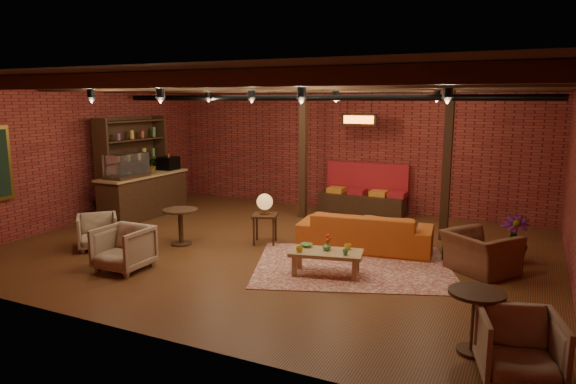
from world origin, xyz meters
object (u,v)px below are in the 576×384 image
at_px(armchair_a, 97,230).
at_px(side_table_book, 455,236).
at_px(armchair_far, 520,344).
at_px(sofa, 365,231).
at_px(coffee_table, 326,254).
at_px(side_table_lamp, 265,206).
at_px(round_table_left, 181,221).
at_px(plant_tall, 517,192).
at_px(round_table_right, 476,312).
at_px(armchair_b, 123,246).
at_px(armchair_right, 481,246).

distance_m(armchair_a, side_table_book, 6.64).
bearing_deg(side_table_book, armchair_far, -73.11).
relative_size(sofa, coffee_table, 1.97).
distance_m(coffee_table, armchair_a, 4.51).
bearing_deg(sofa, armchair_a, 17.20).
distance_m(side_table_lamp, round_table_left, 1.67).
distance_m(side_table_book, plant_tall, 1.29).
distance_m(round_table_right, plant_tall, 3.78).
bearing_deg(round_table_right, round_table_left, 159.60).
bearing_deg(armchair_far, armchair_a, 153.13).
relative_size(side_table_lamp, armchair_b, 1.22).
xyz_separation_m(round_table_left, armchair_b, (0.08, -1.64, -0.07)).
relative_size(sofa, armchair_b, 3.04).
bearing_deg(side_table_book, sofa, -175.41).
distance_m(sofa, armchair_a, 5.10).
height_order(side_table_book, plant_tall, plant_tall).
xyz_separation_m(armchair_b, armchair_far, (6.07, -0.89, -0.01)).
bearing_deg(round_table_right, side_table_book, 101.63).
bearing_deg(armchair_a, coffee_table, -39.86).
relative_size(round_table_right, armchair_far, 0.93).
relative_size(round_table_left, armchair_right, 0.68).
height_order(sofa, armchair_far, armchair_far).
xyz_separation_m(armchair_right, side_table_book, (-0.49, 0.55, -0.04)).
xyz_separation_m(armchair_a, plant_tall, (7.20, 2.48, 0.89)).
xyz_separation_m(round_table_left, armchair_right, (5.46, 0.81, -0.03)).
distance_m(sofa, side_table_book, 1.62).
bearing_deg(armchair_far, armchair_right, 87.25).
distance_m(round_table_left, round_table_right, 6.07).
bearing_deg(plant_tall, armchair_b, -151.14).
xyz_separation_m(sofa, armchair_far, (2.79, -3.76, 0.03)).
relative_size(sofa, armchair_right, 2.38).
xyz_separation_m(sofa, side_table_lamp, (-1.92, -0.43, 0.40)).
bearing_deg(coffee_table, round_table_right, -34.61).
relative_size(sofa, round_table_right, 3.39).
xyz_separation_m(armchair_b, plant_tall, (5.84, 3.22, 0.85)).
distance_m(sofa, plant_tall, 2.74).
height_order(armchair_right, armchair_far, armchair_right).
distance_m(side_table_lamp, round_table_right, 5.16).
relative_size(armchair_right, plant_tall, 0.41).
relative_size(coffee_table, armchair_b, 1.54).
bearing_deg(side_table_book, side_table_lamp, -171.03).
bearing_deg(armchair_a, sofa, -21.48).
xyz_separation_m(side_table_lamp, armchair_far, (4.71, -3.33, -0.37)).
height_order(armchair_a, round_table_right, armchair_a).
bearing_deg(armchair_far, side_table_book, 92.39).
distance_m(sofa, coffee_table, 1.64).
bearing_deg(round_table_right, sofa, 124.81).
bearing_deg(armchair_far, plant_tall, 78.71).
relative_size(sofa, side_table_book, 5.25).
bearing_deg(side_table_lamp, coffee_table, -34.30).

